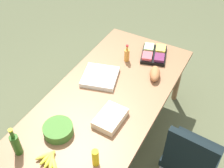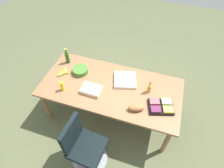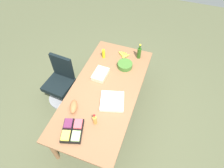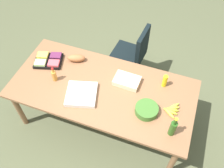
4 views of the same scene
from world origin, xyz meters
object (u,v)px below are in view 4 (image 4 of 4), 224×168
object	(u,v)px
fruit_platter	(48,60)
salad_bowl	(147,110)
sheet_cake	(127,81)
dressing_bottle	(54,75)
conference_table	(102,91)
pizza_box	(81,94)
banana_bunch	(171,110)
mustard_bottle	(165,81)
bread_loaf	(76,58)
wine_bottle	(173,128)
office_chair	(131,59)

from	to	relation	value
fruit_platter	salad_bowl	distance (m)	1.48
sheet_cake	salad_bowl	world-z (taller)	salad_bowl
dressing_bottle	salad_bowl	bearing A→B (deg)	-2.90
conference_table	pizza_box	size ratio (longest dim) A/B	6.37
banana_bunch	fruit_platter	bearing A→B (deg)	173.52
conference_table	banana_bunch	size ratio (longest dim) A/B	9.32
mustard_bottle	conference_table	bearing A→B (deg)	-156.99
mustard_bottle	dressing_bottle	xyz separation A→B (m)	(-1.32, -0.39, -0.01)
mustard_bottle	bread_loaf	world-z (taller)	mustard_bottle
mustard_bottle	dressing_bottle	size ratio (longest dim) A/B	0.82
pizza_box	sheet_cake	size ratio (longest dim) A/B	1.12
wine_bottle	mustard_bottle	world-z (taller)	wine_bottle
fruit_platter	dressing_bottle	distance (m)	0.34
sheet_cake	bread_loaf	world-z (taller)	bread_loaf
office_chair	salad_bowl	distance (m)	1.29
conference_table	mustard_bottle	world-z (taller)	mustard_bottle
mustard_bottle	bread_loaf	bearing A→B (deg)	179.60
bread_loaf	banana_bunch	bearing A→B (deg)	-14.26
conference_table	dressing_bottle	bearing A→B (deg)	-171.86
wine_bottle	sheet_cake	bearing A→B (deg)	143.06
wine_bottle	sheet_cake	distance (m)	0.84
salad_bowl	dressing_bottle	bearing A→B (deg)	177.10
mustard_bottle	pizza_box	bearing A→B (deg)	-151.16
banana_bunch	mustard_bottle	distance (m)	0.38
banana_bunch	dressing_bottle	distance (m)	1.49
fruit_platter	mustard_bottle	distance (m)	1.56
conference_table	office_chair	xyz separation A→B (m)	(0.09, 0.96, -0.32)
fruit_platter	salad_bowl	world-z (taller)	salad_bowl
banana_bunch	pizza_box	xyz separation A→B (m)	(-1.07, -0.16, -0.00)
office_chair	bread_loaf	xyz separation A→B (m)	(-0.59, -0.65, 0.44)
bread_loaf	pizza_box	bearing A→B (deg)	-58.79
fruit_platter	bread_loaf	distance (m)	0.38
wine_bottle	sheet_cake	world-z (taller)	wine_bottle
pizza_box	office_chair	bearing A→B (deg)	59.82
office_chair	salad_bowl	size ratio (longest dim) A/B	3.66
wine_bottle	mustard_bottle	xyz separation A→B (m)	(-0.22, 0.62, -0.03)
office_chair	mustard_bottle	world-z (taller)	office_chair
conference_table	sheet_cake	world-z (taller)	sheet_cake
wine_bottle	office_chair	bearing A→B (deg)	123.36
wine_bottle	fruit_platter	distance (m)	1.84
fruit_platter	bread_loaf	xyz separation A→B (m)	(0.34, 0.15, 0.02)
pizza_box	fruit_platter	xyz separation A→B (m)	(-0.65, 0.35, 0.01)
pizza_box	mustard_bottle	bearing A→B (deg)	12.45
office_chair	banana_bunch	world-z (taller)	office_chair
sheet_cake	bread_loaf	xyz separation A→B (m)	(-0.76, 0.13, 0.02)
pizza_box	sheet_cake	xyz separation A→B (m)	(0.45, 0.38, 0.01)
banana_bunch	dressing_bottle	size ratio (longest dim) A/B	1.14
office_chair	dressing_bottle	distance (m)	1.34
conference_table	pizza_box	xyz separation A→B (m)	(-0.19, -0.20, 0.09)
conference_table	salad_bowl	distance (m)	0.63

